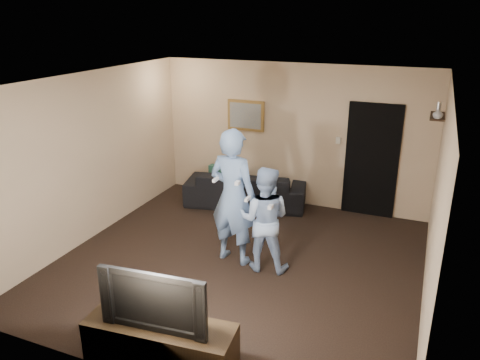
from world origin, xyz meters
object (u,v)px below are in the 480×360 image
at_px(sofa, 246,188).
at_px(wii_player_left, 233,197).
at_px(tv_console, 161,346).
at_px(television, 158,297).
at_px(wii_player_right, 264,219).

height_order(sofa, wii_player_left, wii_player_left).
height_order(tv_console, television, television).
bearing_deg(sofa, wii_player_left, 95.29).
xyz_separation_m(tv_console, wii_player_left, (-0.20, 2.31, 0.74)).
height_order(television, wii_player_left, wii_player_left).
distance_m(television, wii_player_right, 2.29).
relative_size(tv_console, wii_player_left, 0.77).
xyz_separation_m(television, wii_player_right, (0.28, 2.27, -0.09)).
bearing_deg(sofa, tv_console, 89.01).
relative_size(wii_player_left, wii_player_right, 1.32).
height_order(sofa, tv_console, sofa).
distance_m(sofa, television, 4.43).
bearing_deg(wii_player_right, wii_player_left, 174.92).
bearing_deg(tv_console, wii_player_left, 89.68).
height_order(television, wii_player_right, wii_player_right).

